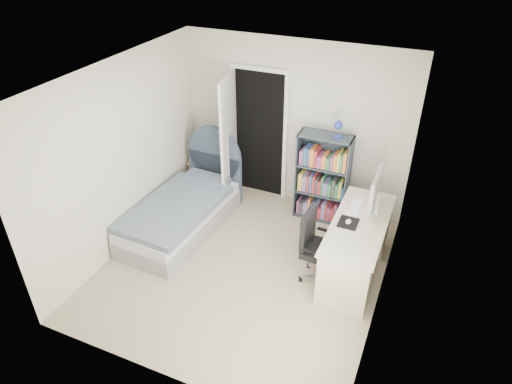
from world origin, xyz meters
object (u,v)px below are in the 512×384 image
at_px(nightstand, 202,166).
at_px(floor_lamp, 226,167).
at_px(office_chair, 316,243).
at_px(desk, 357,245).
at_px(bed, 184,210).
at_px(bookcase, 322,181).

height_order(nightstand, floor_lamp, floor_lamp).
xyz_separation_m(nightstand, office_chair, (2.36, -1.43, 0.18)).
bearing_deg(nightstand, desk, -21.81).
height_order(bed, nightstand, bed).
height_order(bed, office_chair, bed).
bearing_deg(bed, floor_lamp, 79.47).
xyz_separation_m(nightstand, floor_lamp, (0.51, -0.13, 0.16)).
distance_m(bookcase, office_chair, 1.35).
relative_size(floor_lamp, desk, 0.80).
relative_size(bed, floor_lamp, 1.61).
relative_size(bed, office_chair, 2.08).
bearing_deg(bookcase, bed, -149.58).
bearing_deg(bookcase, office_chair, -76.66).
relative_size(floor_lamp, bookcase, 0.79).
bearing_deg(floor_lamp, desk, -23.43).
bearing_deg(office_chair, nightstand, 148.86).
xyz_separation_m(bed, desk, (2.48, 0.01, 0.14)).
distance_m(bed, bookcase, 2.04).
height_order(bed, bookcase, bookcase).
height_order(nightstand, bookcase, bookcase).
bearing_deg(office_chair, bed, 171.69).
bearing_deg(desk, bookcase, 126.60).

